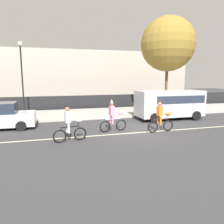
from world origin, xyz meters
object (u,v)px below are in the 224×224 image
Objects in this scene: parade_cyclist_pink at (113,117)px; parade_cyclist_orange at (161,118)px; parked_van_silver at (170,102)px; parade_cyclist_zebra at (70,125)px; street_lamp_post at (22,67)px; parked_car_silver at (0,117)px; pedestrian_onlooker at (139,100)px.

parade_cyclist_pink is 2.79m from parade_cyclist_orange.
parade_cyclist_orange is 4.26m from parked_van_silver.
parade_cyclist_pink is at bearing 27.75° from parade_cyclist_zebra.
street_lamp_post reaches higher than parked_van_silver.
parade_cyclist_pink is at bearing -52.12° from street_lamp_post.
parked_car_silver is at bearing -100.26° from street_lamp_post.
street_lamp_post reaches higher than parade_cyclist_zebra.
parked_van_silver is (2.56, 3.37, 0.44)m from parade_cyclist_orange.
pedestrian_onlooker is at bearing 23.35° from parked_car_silver.
parade_cyclist_orange is 8.45m from pedestrian_onlooker.
parked_van_silver is at bearing 26.36° from parade_cyclist_zebra.
parade_cyclist_pink is 9.82m from street_lamp_post.
pedestrian_onlooker is (10.40, -0.02, -2.97)m from street_lamp_post.
parked_van_silver is (7.85, 3.89, 0.44)m from parade_cyclist_zebra.
parade_cyclist_zebra is at bearing -174.43° from parade_cyclist_orange.
street_lamp_post reaches higher than pedestrian_onlooker.
parade_cyclist_orange is 0.47× the size of parked_car_silver.
parked_van_silver reaches higher than pedestrian_onlooker.
parked_car_silver is at bearing 159.62° from parade_cyclist_pink.
parade_cyclist_orange reaches higher than parked_car_silver.
parked_van_silver is (5.20, 2.50, 0.44)m from parade_cyclist_pink.
parade_cyclist_pink and parade_cyclist_orange have the same top height.
parade_cyclist_pink is 8.70m from pedestrian_onlooker.
parade_cyclist_orange is (5.29, 0.52, 0.00)m from parade_cyclist_zebra.
parade_cyclist_orange is at bearing -44.52° from street_lamp_post.
parade_cyclist_orange is 0.33× the size of street_lamp_post.
parade_cyclist_zebra is 1.19× the size of pedestrian_onlooker.
pedestrian_onlooker is at bearing 57.35° from parade_cyclist_pink.
pedestrian_onlooker is (4.69, 7.32, 0.17)m from parade_cyclist_pink.
parked_car_silver is (-11.80, -0.05, -0.50)m from parked_van_silver.
parked_car_silver is at bearing 160.21° from parade_cyclist_orange.
parked_van_silver is 1.22× the size of parked_car_silver.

